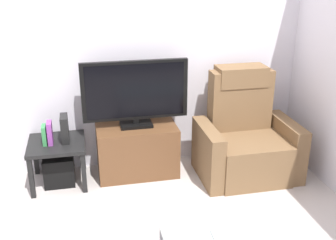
% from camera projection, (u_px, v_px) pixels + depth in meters
% --- Properties ---
extents(ground_plane, '(6.40, 6.40, 0.00)m').
position_uv_depth(ground_plane, '(145.00, 219.00, 3.56)').
color(ground_plane, '#BCB2AD').
extents(wall_back, '(6.40, 0.06, 2.60)m').
position_uv_depth(wall_back, '(124.00, 44.00, 4.11)').
color(wall_back, silver).
rests_on(wall_back, ground).
extents(tv_stand, '(0.80, 0.46, 0.52)m').
position_uv_depth(tv_stand, '(137.00, 150.00, 4.24)').
color(tv_stand, brown).
rests_on(tv_stand, ground).
extents(television, '(1.04, 0.20, 0.67)m').
position_uv_depth(television, '(135.00, 92.00, 4.03)').
color(television, black).
rests_on(television, tv_stand).
extents(recliner_armchair, '(0.98, 0.78, 1.08)m').
position_uv_depth(recliner_armchair, '(245.00, 139.00, 4.22)').
color(recliner_armchair, brown).
rests_on(recliner_armchair, ground).
extents(side_table, '(0.54, 0.54, 0.44)m').
position_uv_depth(side_table, '(57.00, 149.00, 4.01)').
color(side_table, black).
rests_on(side_table, ground).
extents(subwoofer_box, '(0.29, 0.29, 0.29)m').
position_uv_depth(subwoofer_box, '(59.00, 169.00, 4.10)').
color(subwoofer_box, black).
rests_on(subwoofer_box, ground).
extents(book_leftmost, '(0.04, 0.13, 0.19)m').
position_uv_depth(book_leftmost, '(44.00, 135.00, 3.92)').
color(book_leftmost, '#388C4C').
rests_on(book_leftmost, side_table).
extents(book_middle, '(0.04, 0.14, 0.22)m').
position_uv_depth(book_middle, '(50.00, 133.00, 3.92)').
color(book_middle, purple).
rests_on(book_middle, side_table).
extents(game_console, '(0.07, 0.20, 0.26)m').
position_uv_depth(game_console, '(65.00, 129.00, 3.97)').
color(game_console, black).
rests_on(game_console, side_table).
extents(coffee_table, '(0.90, 0.60, 0.38)m').
position_uv_depth(coffee_table, '(230.00, 235.00, 2.78)').
color(coffee_table, '#B2C6C1').
rests_on(coffee_table, ground).
extents(cell_phone, '(0.08, 0.15, 0.01)m').
position_uv_depth(cell_phone, '(218.00, 237.00, 2.71)').
color(cell_phone, '#B7B7BC').
rests_on(cell_phone, coffee_table).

